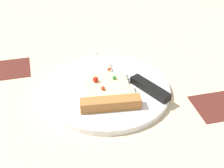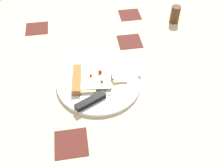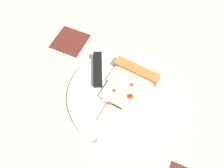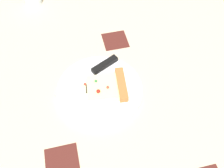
% 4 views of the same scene
% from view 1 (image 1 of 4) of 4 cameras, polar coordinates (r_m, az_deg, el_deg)
% --- Properties ---
extents(ground_plane, '(1.36, 1.36, 0.03)m').
position_cam_1_polar(ground_plane, '(0.73, -5.96, -2.71)').
color(ground_plane, '#C6B293').
rests_on(ground_plane, ground).
extents(plate, '(0.27, 0.27, 0.01)m').
position_cam_1_polar(plate, '(0.72, -0.97, -1.01)').
color(plate, silver).
rests_on(plate, ground_plane).
extents(pizza_slice, '(0.18, 0.12, 0.03)m').
position_cam_1_polar(pizza_slice, '(0.69, -0.73, -1.31)').
color(pizza_slice, beige).
rests_on(pizza_slice, plate).
extents(knife, '(0.22, 0.12, 0.02)m').
position_cam_1_polar(knife, '(0.73, 3.95, 0.75)').
color(knife, silver).
rests_on(knife, plate).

